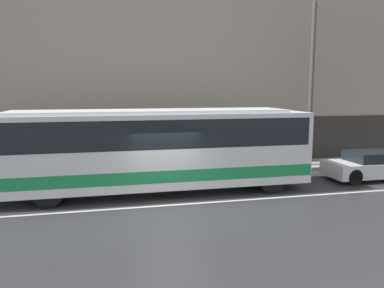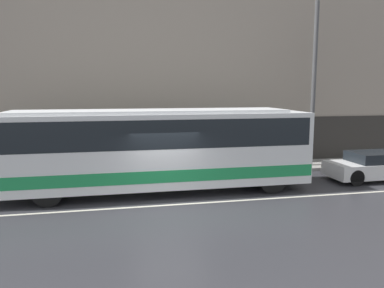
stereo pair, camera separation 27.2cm
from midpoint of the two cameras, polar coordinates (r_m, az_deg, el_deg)
ground_plane at (r=13.32m, az=-3.14°, el=-9.30°), size 60.00×60.00×0.00m
sidewalk at (r=18.25m, az=-5.65°, el=-4.26°), size 60.00×2.31×0.16m
building_facade at (r=19.13m, az=-6.30°, el=10.91°), size 60.00×0.35×10.21m
lane_stripe at (r=13.32m, az=-3.14°, el=-9.28°), size 54.00×0.14×0.01m
transit_bus at (r=14.61m, az=-5.51°, el=-0.36°), size 12.32×2.54×3.26m
sedan_white_front at (r=18.79m, az=26.58°, el=-3.06°), size 4.40×1.75×1.27m
utility_pole_near at (r=20.09m, az=18.42°, el=8.49°), size 0.22×0.22×8.19m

